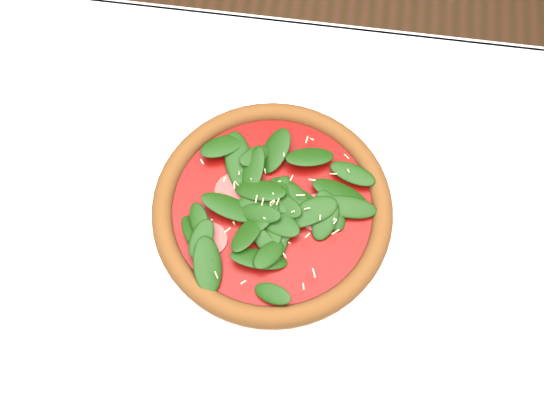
# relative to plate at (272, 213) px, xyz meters

# --- Properties ---
(ground) EXTENTS (6.00, 6.00, 0.00)m
(ground) POSITION_rel_plate_xyz_m (-0.02, -0.07, -0.76)
(ground) COLOR brown
(ground) RESTS_ON ground
(dining_table) EXTENTS (1.21, 0.81, 0.75)m
(dining_table) POSITION_rel_plate_xyz_m (-0.02, -0.07, -0.11)
(dining_table) COLOR silver
(dining_table) RESTS_ON ground
(plate) EXTENTS (0.37, 0.37, 0.02)m
(plate) POSITION_rel_plate_xyz_m (0.00, 0.00, 0.00)
(plate) COLOR white
(plate) RESTS_ON dining_table
(pizza) EXTENTS (0.35, 0.35, 0.04)m
(pizza) POSITION_rel_plate_xyz_m (0.00, 0.00, 0.02)
(pizza) COLOR #9A5725
(pizza) RESTS_ON plate
(saucer_far) EXTENTS (0.13, 0.13, 0.01)m
(saucer_far) POSITION_rel_plate_xyz_m (0.37, 0.23, -0.00)
(saucer_far) COLOR white
(saucer_far) RESTS_ON dining_table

